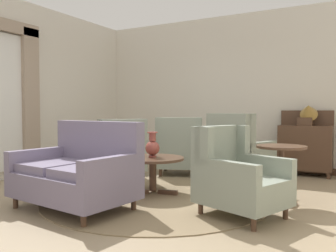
{
  "coord_description": "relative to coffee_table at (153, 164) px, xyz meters",
  "views": [
    {
      "loc": [
        2.35,
        -3.66,
        1.15
      ],
      "look_at": [
        0.0,
        0.6,
        0.94
      ],
      "focal_mm": 37.93,
      "sensor_mm": 36.0,
      "label": 1
    }
  ],
  "objects": [
    {
      "name": "wall_back",
      "position": [
        0.17,
        2.78,
        1.12
      ],
      "size": [
        5.97,
        0.08,
        3.06
      ],
      "primitive_type": "cube",
      "color": "silver",
      "rests_on": "ground"
    },
    {
      "name": "baseboard_back",
      "position": [
        0.17,
        2.72,
        -0.35
      ],
      "size": [
        5.81,
        0.03,
        0.12
      ],
      "primitive_type": "cube",
      "color": "#4C3323",
      "rests_on": "ground"
    },
    {
      "name": "armchair_foreground_right",
      "position": [
        1.33,
        -0.42,
        0.01
      ],
      "size": [
        1.05,
        0.98,
        0.97
      ],
      "rotation": [
        0.0,
        0.0,
        7.5
      ],
      "color": "gray",
      "rests_on": "ground"
    },
    {
      "name": "coffee_table",
      "position": [
        0.0,
        0.0,
        0.0
      ],
      "size": [
        0.86,
        0.86,
        0.51
      ],
      "color": "#4C3323",
      "rests_on": "ground"
    },
    {
      "name": "sideboard",
      "position": [
        1.64,
        2.48,
        0.1
      ],
      "size": [
        0.89,
        0.36,
        1.15
      ],
      "color": "#4C3323",
      "rests_on": "ground"
    },
    {
      "name": "settee",
      "position": [
        -0.4,
        -1.04,
        -0.0
      ],
      "size": [
        1.5,
        1.06,
        1.02
      ],
      "rotation": [
        0.0,
        0.0,
        -0.12
      ],
      "color": "slate",
      "rests_on": "ground"
    },
    {
      "name": "ground",
      "position": [
        0.17,
        -0.49,
        -0.41
      ],
      "size": [
        9.15,
        9.15,
        0.0
      ],
      "primitive_type": "plane",
      "color": "#9E896B"
    },
    {
      "name": "side_table",
      "position": [
        1.66,
        0.3,
        0.03
      ],
      "size": [
        0.6,
        0.6,
        0.72
      ],
      "color": "#4C3323",
      "rests_on": "ground"
    },
    {
      "name": "armchair_back_corner",
      "position": [
        -0.34,
        1.49,
        0.03
      ],
      "size": [
        1.03,
        1.02,
        1.03
      ],
      "rotation": [
        0.0,
        0.0,
        3.52
      ],
      "color": "gray",
      "rests_on": "ground"
    },
    {
      "name": "area_rug",
      "position": [
        0.17,
        -0.19,
        -0.41
      ],
      "size": [
        2.92,
        2.92,
        0.01
      ],
      "primitive_type": "cylinder",
      "color": "#847051",
      "rests_on": "ground"
    },
    {
      "name": "armchair_near_window",
      "position": [
        0.79,
        1.31,
        0.05
      ],
      "size": [
        1.01,
        1.04,
        1.1
      ],
      "rotation": [
        0.0,
        0.0,
        2.78
      ],
      "color": "gray",
      "rests_on": "ground"
    },
    {
      "name": "gramophone",
      "position": [
        1.68,
        2.4,
        0.7
      ],
      "size": [
        0.34,
        0.41,
        0.47
      ],
      "color": "#4C3323",
      "rests_on": "sideboard"
    },
    {
      "name": "porcelain_vase",
      "position": [
        -0.01,
        0.01,
        0.24
      ],
      "size": [
        0.2,
        0.2,
        0.35
      ],
      "color": "brown",
      "rests_on": "coffee_table"
    },
    {
      "name": "wall_left",
      "position": [
        -2.73,
        0.49,
        1.12
      ],
      "size": [
        0.08,
        4.58,
        3.06
      ],
      "primitive_type": "cube",
      "color": "silver",
      "rests_on": "ground"
    },
    {
      "name": "armchair_beside_settee",
      "position": [
        -1.08,
        0.65,
        0.01
      ],
      "size": [
        1.13,
        1.11,
        1.01
      ],
      "rotation": [
        0.0,
        0.0,
        4.14
      ],
      "color": "gray",
      "rests_on": "ground"
    }
  ]
}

